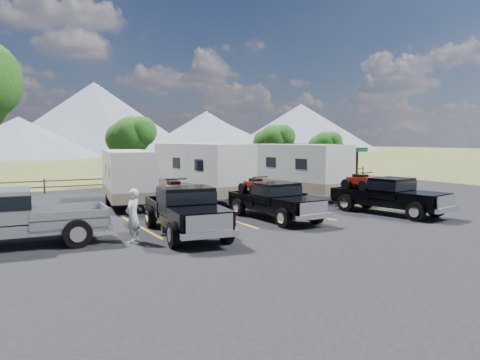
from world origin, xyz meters
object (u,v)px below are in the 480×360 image
trailer_center (201,171)px  person_b (169,210)px  pavilion (314,149)px  person_a (133,216)px  rig_left (184,209)px  trailer_left (128,177)px  rig_right (387,194)px  rig_center (274,199)px  trailer_right (294,170)px  pickup_silver (9,217)px

trailer_center → person_b: trailer_center is taller
pavilion → person_a: pavilion is taller
rig_left → trailer_left: bearing=95.5°
person_a → person_b: (1.60, 0.76, -0.02)m
pavilion → rig_right: 17.36m
rig_left → rig_right: (10.32, -0.19, -0.04)m
person_b → person_a: bearing=158.9°
person_a → person_b: person_a is taller
rig_left → rig_center: (4.73, 1.15, -0.08)m
rig_left → trailer_right: bearing=42.3°
rig_left → rig_center: bearing=20.7°
trailer_center → pickup_silver: trailer_center is taller
rig_right → rig_center: bearing=155.5°
trailer_left → pickup_silver: size_ratio=1.30×
person_a → person_b: 1.78m
rig_right → trailer_right: (-0.24, 7.32, 0.77)m
rig_center → rig_right: bearing=-15.6°
rig_center → trailer_right: (5.34, 5.98, 0.81)m
trailer_left → rig_left: bearing=-82.3°
trailer_right → pickup_silver: size_ratio=1.43×
pickup_silver → trailer_center: bearing=130.1°
pavilion → person_b: 23.84m
rig_left → pickup_silver: size_ratio=0.95×
trailer_center → trailer_right: trailer_center is taller
rig_right → trailer_center: size_ratio=0.63×
rig_left → trailer_left: (0.22, 8.56, 0.57)m
pavilion → pickup_silver: pavilion is taller
rig_left → person_a: rig_left is taller
trailer_left → pickup_silver: trailer_left is taller
rig_left → trailer_right: size_ratio=0.66×
rig_center → trailer_center: size_ratio=0.58×
rig_left → person_b: size_ratio=3.39×
rig_center → trailer_left: size_ratio=0.65×
rig_center → person_a: (-6.82, -1.61, 0.05)m
trailer_left → person_a: 9.33m
rig_center → trailer_center: trailer_center is taller
rig_right → rig_left: bearing=168.0°
rig_center → pickup_silver: bearing=-179.9°
trailer_right → pickup_silver: 17.19m
trailer_right → pickup_silver: trailer_right is taller
rig_left → person_b: bearing=155.0°
rig_center → pickup_silver: 10.62m
pickup_silver → person_b: size_ratio=3.57×
trailer_right → rig_left: bearing=-152.2°
trailer_center → person_a: 11.08m
person_b → pickup_silver: bearing=128.8°
pavilion → trailer_right: size_ratio=0.66×
rig_right → trailer_left: bearing=128.1°
person_a → pavilion: bearing=174.8°
pavilion → pickup_silver: size_ratio=0.95×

